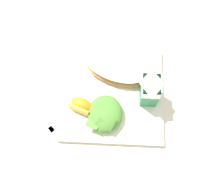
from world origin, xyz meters
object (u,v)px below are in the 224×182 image
Objects in this scene: orange_wedge_front at (81,105)px; green_salad_pile at (105,114)px; white_plate at (112,93)px; cheesy_pizza_bread at (116,71)px; milk_carton at (150,89)px; metal_fork at (40,115)px.

green_salad_pile is at bearing 72.78° from orange_wedge_front.
orange_wedge_front reaches higher than white_plate.
cheesy_pizza_bread is (-0.06, 0.01, 0.03)m from white_plate.
metal_fork is at bearing -77.76° from milk_carton.
cheesy_pizza_bread is 0.14m from orange_wedge_front.
cheesy_pizza_bread is 1.26× the size of metal_fork.
green_salad_pile reaches higher than cheesy_pizza_bread.
cheesy_pizza_bread is 2.70× the size of orange_wedge_front.
orange_wedge_front is (0.11, -0.09, 0.00)m from cheesy_pizza_bread.
metal_fork is (0.07, -0.19, -0.01)m from white_plate.
green_salad_pile is at bearing -62.12° from milk_carton.
white_plate is 1.51× the size of cheesy_pizza_bread.
orange_wedge_front is at bearing -77.23° from milk_carton.
milk_carton is (0.01, 0.10, 0.07)m from white_plate.
white_plate is 1.89× the size of metal_fork.
cheesy_pizza_bread is 0.12m from milk_carton.
white_plate is 2.55× the size of milk_carton.
cheesy_pizza_bread is at bearing -126.42° from milk_carton.
green_salad_pile is (0.07, -0.01, 0.03)m from white_plate.
green_salad_pile is 0.13m from milk_carton.
metal_fork is at bearing -78.58° from orange_wedge_front.
white_plate is 0.10m from orange_wedge_front.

